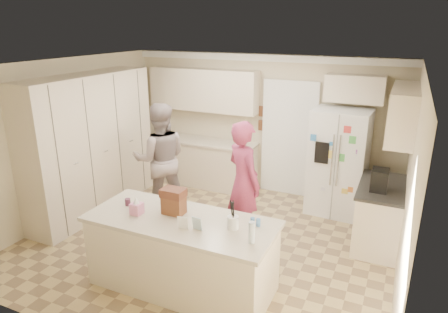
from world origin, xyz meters
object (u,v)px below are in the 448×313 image
at_px(utensil_crock, 233,222).
at_px(dollhouse_body, 174,205).
at_px(teen_girl, 244,182).
at_px(refrigerator, 338,162).
at_px(coffee_maker, 380,180).
at_px(tissue_box, 137,209).
at_px(island_base, 182,255).
at_px(teen_boy, 160,159).

height_order(utensil_crock, dollhouse_body, dollhouse_body).
relative_size(dollhouse_body, teen_girl, 0.14).
bearing_deg(refrigerator, coffee_maker, -51.73).
relative_size(tissue_box, dollhouse_body, 0.54).
bearing_deg(tissue_box, island_base, 10.30).
height_order(tissue_box, teen_girl, teen_girl).
height_order(island_base, tissue_box, tissue_box).
relative_size(refrigerator, dollhouse_body, 6.92).
xyz_separation_m(tissue_box, dollhouse_body, (0.40, 0.20, 0.04)).
height_order(dollhouse_body, teen_boy, teen_boy).
bearing_deg(teen_girl, dollhouse_body, 108.24).
bearing_deg(island_base, coffee_maker, 42.83).
height_order(tissue_box, dollhouse_body, dollhouse_body).
bearing_deg(tissue_box, refrigerator, 57.88).
xyz_separation_m(coffee_maker, utensil_crock, (-1.40, -1.85, -0.07)).
distance_m(coffee_maker, teen_boy, 3.45).
xyz_separation_m(teen_boy, teen_girl, (1.63, -0.31, -0.03)).
bearing_deg(teen_boy, tissue_box, 80.79).
height_order(refrigerator, dollhouse_body, refrigerator).
xyz_separation_m(refrigerator, utensil_crock, (-0.69, -2.86, 0.10)).
distance_m(utensil_crock, dollhouse_body, 0.80).
distance_m(coffee_maker, teen_girl, 1.89).
bearing_deg(dollhouse_body, teen_boy, 127.81).
distance_m(refrigerator, utensil_crock, 2.95).
bearing_deg(refrigerator, teen_girl, -122.52).
xyz_separation_m(refrigerator, dollhouse_body, (-1.49, -2.81, 0.14)).
distance_m(tissue_box, dollhouse_body, 0.45).
bearing_deg(teen_girl, refrigerator, -90.71).
height_order(island_base, teen_girl, teen_girl).
height_order(island_base, teen_boy, teen_boy).
xyz_separation_m(refrigerator, tissue_box, (-1.89, -3.01, 0.10)).
height_order(coffee_maker, island_base, coffee_maker).
xyz_separation_m(island_base, utensil_crock, (0.65, 0.05, 0.56)).
bearing_deg(teen_boy, utensil_crock, 106.79).
distance_m(utensil_crock, teen_boy, 2.63).
bearing_deg(tissue_box, dollhouse_body, 26.57).
distance_m(coffee_maker, island_base, 2.87).
relative_size(refrigerator, coffee_maker, 6.00).
distance_m(tissue_box, teen_girl, 1.69).
relative_size(coffee_maker, tissue_box, 2.14).
bearing_deg(teen_boy, coffee_maker, 149.06).
height_order(refrigerator, coffee_maker, refrigerator).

